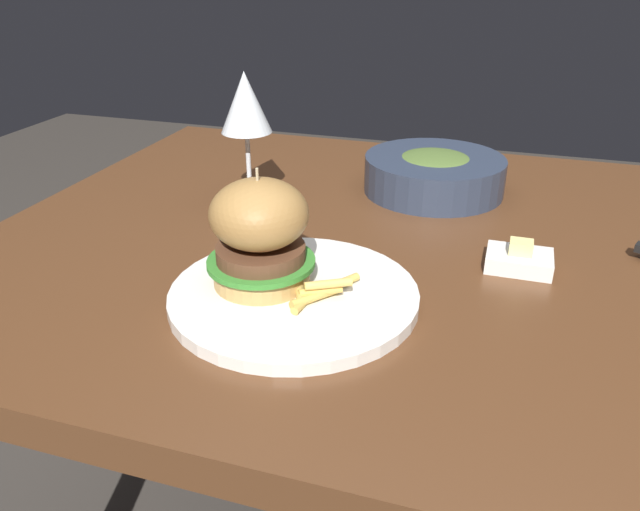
{
  "coord_description": "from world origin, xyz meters",
  "views": [
    {
      "loc": [
        0.11,
        -0.74,
        1.09
      ],
      "look_at": [
        -0.07,
        -0.16,
        0.78
      ],
      "focal_mm": 35.0,
      "sensor_mm": 36.0,
      "label": 1
    }
  ],
  "objects_px": {
    "main_plate": "(294,295)",
    "burger_sandwich": "(260,233)",
    "soup_bowl": "(433,173)",
    "wine_glass": "(246,107)",
    "butter_dish": "(519,259)"
  },
  "relations": [
    {
      "from": "burger_sandwich",
      "to": "main_plate",
      "type": "bearing_deg",
      "value": -9.08
    },
    {
      "from": "main_plate",
      "to": "soup_bowl",
      "type": "height_order",
      "value": "soup_bowl"
    },
    {
      "from": "burger_sandwich",
      "to": "soup_bowl",
      "type": "bearing_deg",
      "value": 70.78
    },
    {
      "from": "burger_sandwich",
      "to": "butter_dish",
      "type": "relative_size",
      "value": 1.71
    },
    {
      "from": "butter_dish",
      "to": "soup_bowl",
      "type": "height_order",
      "value": "soup_bowl"
    },
    {
      "from": "butter_dish",
      "to": "main_plate",
      "type": "bearing_deg",
      "value": -146.34
    },
    {
      "from": "main_plate",
      "to": "burger_sandwich",
      "type": "bearing_deg",
      "value": 170.92
    },
    {
      "from": "wine_glass",
      "to": "soup_bowl",
      "type": "distance_m",
      "value": 0.3
    },
    {
      "from": "burger_sandwich",
      "to": "soup_bowl",
      "type": "relative_size",
      "value": 0.61
    },
    {
      "from": "main_plate",
      "to": "wine_glass",
      "type": "xyz_separation_m",
      "value": [
        -0.16,
        0.26,
        0.14
      ]
    },
    {
      "from": "main_plate",
      "to": "burger_sandwich",
      "type": "distance_m",
      "value": 0.08
    },
    {
      "from": "burger_sandwich",
      "to": "wine_glass",
      "type": "bearing_deg",
      "value": 115.93
    },
    {
      "from": "wine_glass",
      "to": "butter_dish",
      "type": "distance_m",
      "value": 0.43
    },
    {
      "from": "wine_glass",
      "to": "soup_bowl",
      "type": "height_order",
      "value": "wine_glass"
    },
    {
      "from": "wine_glass",
      "to": "main_plate",
      "type": "bearing_deg",
      "value": -57.93
    }
  ]
}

